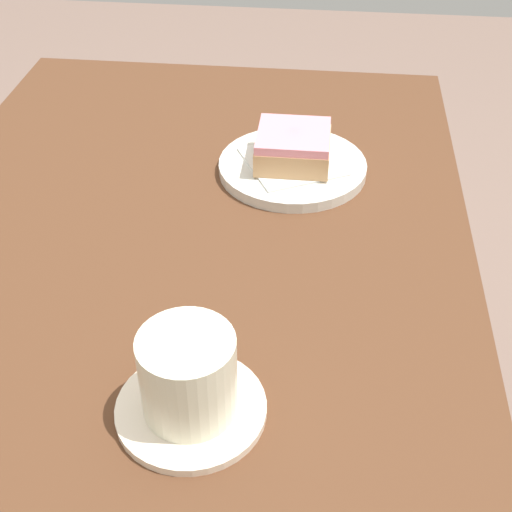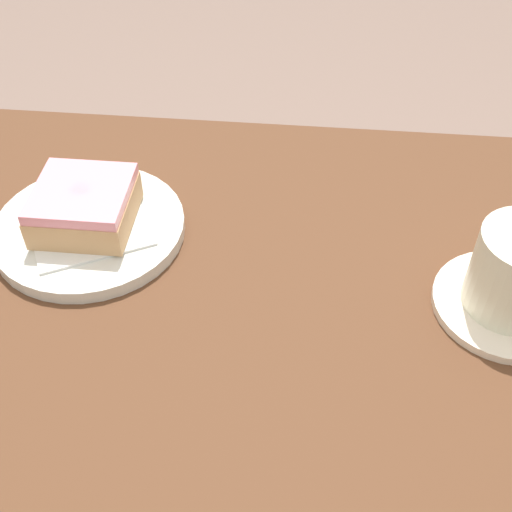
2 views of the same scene
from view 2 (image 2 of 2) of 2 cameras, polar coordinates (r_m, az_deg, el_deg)
The scene contains 4 objects.
table at distance 0.70m, azimuth -2.80°, elevation -12.77°, with size 0.97×0.70×0.78m.
plate_glazed_square at distance 0.71m, azimuth -14.21°, elevation 2.34°, with size 0.20×0.20×0.01m, color silver.
napkin_glazed_square at distance 0.71m, azimuth -14.34°, elevation 2.87°, with size 0.12×0.12×0.00m, color white.
donut_glazed_square at distance 0.69m, azimuth -14.67°, elevation 4.28°, with size 0.10×0.10×0.04m.
Camera 2 is at (0.07, -0.37, 1.25)m, focal length 46.14 mm.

